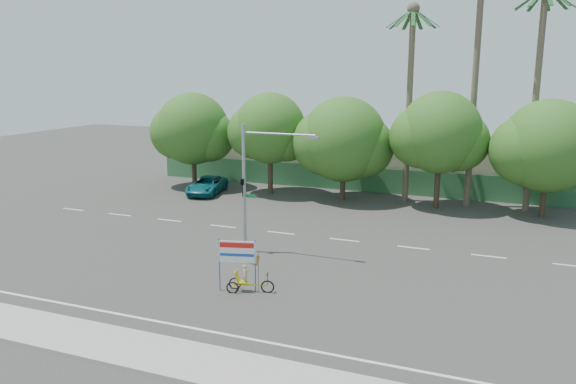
% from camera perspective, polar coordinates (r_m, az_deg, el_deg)
% --- Properties ---
extents(ground, '(120.00, 120.00, 0.00)m').
position_cam_1_polar(ground, '(26.65, -3.25, -9.19)').
color(ground, '#33302D').
rests_on(ground, ground).
extents(sidewalk_near, '(50.00, 2.40, 0.12)m').
position_cam_1_polar(sidewalk_near, '(20.69, -12.29, -15.96)').
color(sidewalk_near, gray).
rests_on(sidewalk_near, ground).
extents(fence, '(38.00, 0.08, 2.00)m').
position_cam_1_polar(fence, '(46.05, 7.97, 1.25)').
color(fence, '#336B3D').
rests_on(fence, ground).
extents(building_left, '(12.00, 8.00, 4.00)m').
position_cam_1_polar(building_left, '(53.19, -1.38, 3.95)').
color(building_left, '#BAAF93').
rests_on(building_left, ground).
extents(building_right, '(14.00, 8.00, 3.60)m').
position_cam_1_polar(building_right, '(49.20, 18.35, 2.39)').
color(building_right, '#BAAF93').
rests_on(building_right, ground).
extents(tree_far_left, '(7.14, 6.00, 7.96)m').
position_cam_1_polar(tree_far_left, '(47.59, -9.70, 6.13)').
color(tree_far_left, '#473828').
rests_on(tree_far_left, ground).
extents(tree_left, '(6.66, 5.60, 8.07)m').
position_cam_1_polar(tree_left, '(44.36, -1.89, 6.24)').
color(tree_left, '#473828').
rests_on(tree_left, ground).
extents(tree_center, '(7.62, 6.40, 7.85)m').
position_cam_1_polar(tree_center, '(42.42, 5.60, 5.10)').
color(tree_center, '#473828').
rests_on(tree_center, ground).
extents(tree_right, '(6.90, 5.80, 8.36)m').
position_cam_1_polar(tree_right, '(40.99, 15.12, 5.57)').
color(tree_right, '#473828').
rests_on(tree_right, ground).
extents(tree_far_right, '(7.38, 6.20, 7.94)m').
position_cam_1_polar(tree_far_right, '(40.89, 24.87, 4.00)').
color(tree_far_right, '#473828').
rests_on(tree_far_right, ground).
extents(palm_tall, '(3.73, 3.79, 17.45)m').
position_cam_1_polar(palm_tall, '(42.06, 18.61, 12.67)').
color(palm_tall, '#70604C').
rests_on(palm_tall, ground).
extents(palm_mid, '(3.73, 3.79, 15.45)m').
position_cam_1_polar(palm_mid, '(42.01, 24.05, 10.79)').
color(palm_mid, '#70604C').
rests_on(palm_mid, ground).
extents(palm_short, '(3.73, 3.79, 14.45)m').
position_cam_1_polar(palm_short, '(42.57, 12.30, 10.85)').
color(palm_short, '#70604C').
rests_on(palm_short, ground).
extents(traffic_signal, '(4.72, 1.10, 7.00)m').
position_cam_1_polar(traffic_signal, '(30.13, -3.95, -0.84)').
color(traffic_signal, gray).
rests_on(traffic_signal, ground).
extents(trike_billboard, '(2.46, 0.94, 2.48)m').
position_cam_1_polar(trike_billboard, '(25.36, -4.63, -7.94)').
color(trike_billboard, black).
rests_on(trike_billboard, ground).
extents(pickup_truck, '(3.12, 5.25, 1.37)m').
position_cam_1_polar(pickup_truck, '(45.39, -8.25, 0.67)').
color(pickup_truck, '#0E5E68').
rests_on(pickup_truck, ground).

